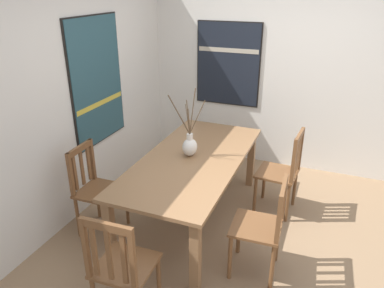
% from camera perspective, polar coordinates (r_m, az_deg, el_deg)
% --- Properties ---
extents(ground_plane, '(6.40, 6.40, 0.03)m').
position_cam_1_polar(ground_plane, '(3.95, 7.70, -13.99)').
color(ground_plane, '#8E7051').
extents(wall_back, '(6.40, 0.12, 2.70)m').
position_cam_1_polar(wall_back, '(4.11, -17.35, 8.00)').
color(wall_back, silver).
rests_on(wall_back, ground_plane).
extents(wall_side, '(0.12, 6.40, 2.70)m').
position_cam_1_polar(wall_side, '(5.08, 14.00, 11.25)').
color(wall_side, silver).
rests_on(wall_side, ground_plane).
extents(dining_table, '(2.09, 0.97, 0.74)m').
position_cam_1_polar(dining_table, '(3.81, 0.12, -3.41)').
color(dining_table, '#8E6642').
rests_on(dining_table, ground_plane).
extents(centerpiece_vase, '(0.26, 0.31, 0.72)m').
position_cam_1_polar(centerpiece_vase, '(3.78, -0.36, -0.19)').
color(centerpiece_vase, silver).
rests_on(centerpiece_vase, dining_table).
extents(chair_0, '(0.43, 0.43, 0.94)m').
position_cam_1_polar(chair_0, '(3.86, -14.70, -6.64)').
color(chair_0, brown).
rests_on(chair_0, ground_plane).
extents(chair_1, '(0.44, 0.44, 0.98)m').
position_cam_1_polar(chair_1, '(2.86, -10.92, -18.19)').
color(chair_1, brown).
rests_on(chair_1, ground_plane).
extents(chair_2, '(0.45, 0.45, 0.97)m').
position_cam_1_polar(chair_2, '(4.14, 13.99, -3.99)').
color(chair_2, brown).
rests_on(chair_2, ground_plane).
extents(chair_3, '(0.44, 0.44, 0.92)m').
position_cam_1_polar(chair_3, '(3.27, 10.91, -12.37)').
color(chair_3, brown).
rests_on(chair_3, ground_plane).
extents(painting_on_back_wall, '(0.91, 0.05, 1.40)m').
position_cam_1_polar(painting_on_back_wall, '(4.26, -14.57, 9.39)').
color(painting_on_back_wall, black).
extents(painting_on_side_wall, '(0.05, 0.89, 1.13)m').
position_cam_1_polar(painting_on_side_wall, '(5.16, 5.62, 12.23)').
color(painting_on_side_wall, black).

